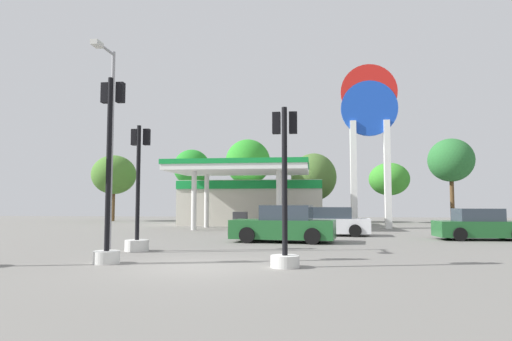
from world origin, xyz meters
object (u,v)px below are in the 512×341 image
(tree_1, at_px, (192,168))
(tree_5, at_px, (451,160))
(tree_0, at_px, (114,175))
(tree_4, at_px, (389,179))
(traffic_signal_2, at_px, (138,214))
(traffic_signal_3, at_px, (285,210))
(car_1, at_px, (330,223))
(car_2, at_px, (284,225))
(car_0, at_px, (481,226))
(tree_2, at_px, (248,162))
(tree_3, at_px, (314,177))
(station_pole_sign, at_px, (369,125))
(corner_streetlamp, at_px, (109,129))
(traffic_signal_1, at_px, (109,197))

(tree_1, xyz_separation_m, tree_5, (22.99, 0.40, 0.45))
(tree_0, bearing_deg, tree_4, -1.83)
(traffic_signal_2, bearing_deg, traffic_signal_3, -32.01)
(car_1, height_order, tree_5, tree_5)
(car_2, height_order, tree_5, tree_5)
(car_0, distance_m, tree_2, 22.04)
(traffic_signal_2, height_order, tree_3, tree_3)
(station_pole_sign, relative_size, car_0, 2.77)
(tree_4, distance_m, tree_5, 5.67)
(car_0, distance_m, tree_1, 26.83)
(tree_1, relative_size, corner_streetlamp, 0.98)
(traffic_signal_2, height_order, traffic_signal_3, traffic_signal_2)
(tree_2, distance_m, corner_streetlamp, 24.59)
(car_0, relative_size, tree_3, 0.65)
(station_pole_sign, relative_size, tree_3, 1.81)
(station_pole_sign, xyz_separation_m, tree_4, (2.71, 9.27, -3.20))
(tree_4, bearing_deg, car_0, -87.03)
(traffic_signal_1, distance_m, tree_4, 30.72)
(car_0, relative_size, traffic_signal_1, 0.78)
(tree_0, bearing_deg, traffic_signal_2, -63.55)
(car_2, height_order, traffic_signal_2, traffic_signal_2)
(traffic_signal_2, height_order, corner_streetlamp, corner_streetlamp)
(car_0, height_order, tree_3, tree_3)
(tree_3, relative_size, corner_streetlamp, 0.90)
(tree_3, bearing_deg, traffic_signal_2, -103.30)
(tree_4, xyz_separation_m, corner_streetlamp, (-13.20, -25.88, 0.36))
(traffic_signal_1, relative_size, tree_2, 0.71)
(tree_0, distance_m, tree_4, 25.36)
(station_pole_sign, height_order, corner_streetlamp, station_pole_sign)
(tree_1, xyz_separation_m, tree_4, (17.62, -0.39, -1.20))
(traffic_signal_1, xyz_separation_m, corner_streetlamp, (-1.14, 2.31, 2.28))
(car_1, xyz_separation_m, tree_0, (-19.69, 17.28, 3.73))
(tree_4, bearing_deg, station_pole_sign, -106.28)
(tree_3, height_order, tree_4, tree_3)
(car_2, height_order, tree_1, tree_1)
(car_0, bearing_deg, tree_2, 127.37)
(traffic_signal_2, relative_size, tree_1, 0.66)
(station_pole_sign, bearing_deg, traffic_signal_2, -121.85)
(tree_4, bearing_deg, tree_2, -173.68)
(traffic_signal_1, distance_m, tree_3, 29.32)
(traffic_signal_3, relative_size, tree_1, 0.62)
(car_1, xyz_separation_m, tree_4, (5.65, 16.47, 3.08))
(car_0, bearing_deg, tree_3, 111.35)
(station_pole_sign, distance_m, traffic_signal_1, 21.72)
(station_pole_sign, bearing_deg, tree_4, 73.72)
(car_1, bearing_deg, tree_4, 71.05)
(car_0, bearing_deg, traffic_signal_3, -129.70)
(traffic_signal_1, xyz_separation_m, tree_2, (-0.06, 26.85, 3.41))
(car_0, bearing_deg, tree_4, 92.97)
(car_0, relative_size, tree_2, 0.55)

